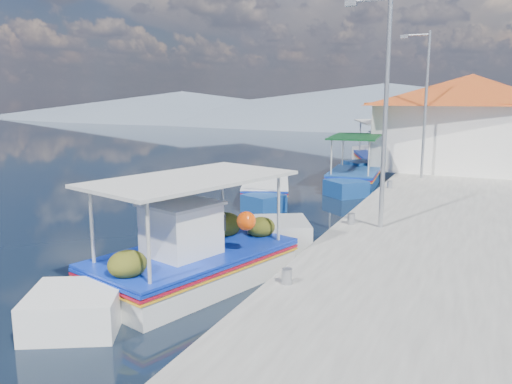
% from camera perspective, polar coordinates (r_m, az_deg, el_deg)
% --- Properties ---
extents(ground, '(160.00, 160.00, 0.00)m').
position_cam_1_polar(ground, '(14.38, -6.72, -5.70)').
color(ground, black).
rests_on(ground, ground).
extents(quay, '(5.00, 44.00, 0.50)m').
position_cam_1_polar(quay, '(18.27, 19.69, -1.89)').
color(quay, '#AFACA3').
rests_on(quay, ground).
extents(bollards, '(0.20, 17.20, 0.30)m').
position_cam_1_polar(bollards, '(17.73, 12.81, -0.58)').
color(bollards, '#A5A8AD').
rests_on(bollards, quay).
extents(main_caique, '(3.75, 7.53, 2.59)m').
position_cam_1_polar(main_caique, '(11.45, -6.76, -7.43)').
color(main_caique, white).
rests_on(main_caique, ground).
extents(caique_green_canopy, '(2.36, 6.55, 2.46)m').
position_cam_1_polar(caique_green_canopy, '(23.39, 10.67, 1.52)').
color(caique_green_canopy, navy).
rests_on(caique_green_canopy, ground).
extents(caique_blue_hull, '(3.00, 5.35, 1.02)m').
position_cam_1_polar(caique_blue_hull, '(20.07, 1.20, -0.09)').
color(caique_blue_hull, navy).
rests_on(caique_blue_hull, ground).
extents(caique_far, '(4.27, 7.60, 2.85)m').
position_cam_1_polar(caique_far, '(28.53, 13.60, 3.38)').
color(caique_far, white).
rests_on(caique_far, ground).
extents(harbor_building, '(10.49, 10.49, 4.40)m').
position_cam_1_polar(harbor_building, '(26.88, 22.20, 7.26)').
color(harbor_building, white).
rests_on(harbor_building, quay).
extents(lamp_post_near, '(1.21, 0.14, 6.00)m').
position_cam_1_polar(lamp_post_near, '(14.07, 13.58, 9.64)').
color(lamp_post_near, '#A5A8AD').
rests_on(lamp_post_near, quay).
extents(lamp_post_far, '(1.21, 0.14, 6.00)m').
position_cam_1_polar(lamp_post_far, '(22.98, 17.76, 9.76)').
color(lamp_post_far, '#A5A8AD').
rests_on(lamp_post_far, quay).
extents(mountain_ridge, '(171.40, 96.00, 5.50)m').
position_cam_1_polar(mountain_ridge, '(67.86, 23.72, 8.19)').
color(mountain_ridge, slate).
rests_on(mountain_ridge, ground).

